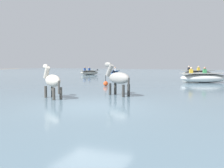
# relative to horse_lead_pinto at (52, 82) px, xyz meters

# --- Properties ---
(ground_plane) EXTENTS (120.00, 120.00, 0.00)m
(ground_plane) POSITION_rel_horse_lead_pinto_xyz_m (2.48, -1.07, -1.10)
(ground_plane) COLOR #84755B
(water_surface) EXTENTS (90.00, 90.00, 0.37)m
(water_surface) POSITION_rel_horse_lead_pinto_xyz_m (2.48, 8.93, -0.92)
(water_surface) COLOR slate
(water_surface) RESTS_ON ground
(horse_lead_pinto) EXTENTS (1.61, 1.16, 1.86)m
(horse_lead_pinto) POSITION_rel_horse_lead_pinto_xyz_m (0.00, 0.00, 0.00)
(horse_lead_pinto) COLOR beige
(horse_lead_pinto) RESTS_ON ground
(horse_trailing_grey) EXTENTS (1.72, 1.14, 1.96)m
(horse_trailing_grey) POSITION_rel_horse_lead_pinto_xyz_m (2.31, 1.99, 0.05)
(horse_trailing_grey) COLOR gray
(horse_trailing_grey) RESTS_ON ground
(boat_mid_channel) EXTENTS (3.64, 2.91, 1.23)m
(boat_mid_channel) POSITION_rel_horse_lead_pinto_xyz_m (4.70, 19.84, -0.35)
(boat_mid_channel) COLOR #B2AD9E
(boat_mid_channel) RESTS_ON water_surface
(boat_mid_outer) EXTENTS (2.20, 2.65, 1.05)m
(boat_mid_outer) POSITION_rel_horse_lead_pinto_xyz_m (-8.82, 20.35, -0.43)
(boat_mid_outer) COLOR #B2AD9E
(boat_mid_outer) RESTS_ON water_surface
(boat_near_starboard) EXTENTS (3.97, 2.78, 1.23)m
(boat_near_starboard) POSITION_rel_horse_lead_pinto_xyz_m (5.72, 11.97, -0.35)
(boat_near_starboard) COLOR silver
(boat_near_starboard) RESTS_ON water_surface
(boat_far_offshore) EXTENTS (1.77, 3.19, 1.06)m
(boat_far_offshore) POSITION_rel_horse_lead_pinto_xyz_m (-5.01, 19.92, -0.44)
(boat_far_offshore) COLOR #28518E
(boat_far_offshore) RESTS_ON water_surface
(channel_buoy) EXTENTS (0.32, 0.32, 0.73)m
(channel_buoy) POSITION_rel_horse_lead_pinto_xyz_m (-0.26, 6.35, -0.57)
(channel_buoy) COLOR #E54C1E
(channel_buoy) RESTS_ON water_surface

